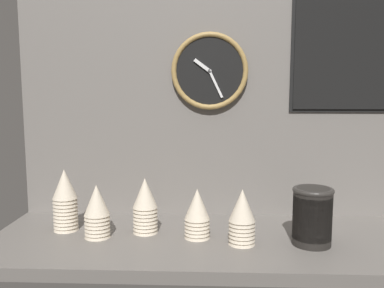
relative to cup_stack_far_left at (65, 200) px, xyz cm
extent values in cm
cube|color=slate|center=(56.82, -4.13, -13.01)|extent=(160.00, 56.00, 4.00)
cube|color=slate|center=(56.82, 22.37, 41.49)|extent=(160.00, 3.00, 105.00)
cone|color=beige|center=(0.00, 0.00, -5.77)|extent=(8.70, 8.70, 10.48)
cone|color=beige|center=(0.00, 0.00, -4.49)|extent=(8.70, 8.70, 10.48)
cone|color=beige|center=(0.00, 0.00, -3.21)|extent=(8.70, 8.70, 10.48)
cone|color=beige|center=(0.00, 0.00, -1.92)|extent=(8.70, 8.70, 10.48)
cone|color=beige|center=(0.00, 0.00, -0.64)|extent=(8.70, 8.70, 10.48)
cone|color=beige|center=(0.00, 0.00, 0.64)|extent=(8.70, 8.70, 10.48)
cone|color=beige|center=(0.00, 0.00, 1.92)|extent=(8.70, 8.70, 10.48)
cone|color=beige|center=(0.00, 0.00, 3.21)|extent=(8.70, 8.70, 10.48)
cone|color=beige|center=(0.00, 0.00, 4.49)|extent=(8.70, 8.70, 10.48)
cone|color=beige|center=(0.00, 0.00, 5.77)|extent=(8.70, 8.70, 10.48)
cone|color=beige|center=(46.98, -5.64, -5.77)|extent=(8.70, 8.70, 10.48)
cone|color=beige|center=(46.98, -5.64, -4.49)|extent=(8.70, 8.70, 10.48)
cone|color=beige|center=(46.98, -5.64, -3.21)|extent=(8.70, 8.70, 10.48)
cone|color=beige|center=(46.98, -5.64, -1.92)|extent=(8.70, 8.70, 10.48)
cone|color=beige|center=(46.98, -5.64, -0.64)|extent=(8.70, 8.70, 10.48)
cone|color=beige|center=(46.98, -5.64, 0.64)|extent=(8.70, 8.70, 10.48)
cone|color=beige|center=(28.72, -1.35, -5.77)|extent=(8.70, 8.70, 10.48)
cone|color=beige|center=(28.72, -1.35, -4.49)|extent=(8.70, 8.70, 10.48)
cone|color=beige|center=(28.72, -1.35, -3.21)|extent=(8.70, 8.70, 10.48)
cone|color=beige|center=(28.72, -1.35, -1.92)|extent=(8.70, 8.70, 10.48)
cone|color=beige|center=(28.72, -1.35, -0.64)|extent=(8.70, 8.70, 10.48)
cone|color=beige|center=(28.72, -1.35, 0.64)|extent=(8.70, 8.70, 10.48)
cone|color=beige|center=(28.72, -1.35, 1.92)|extent=(8.70, 8.70, 10.48)
cone|color=beige|center=(28.72, -1.35, 3.21)|extent=(8.70, 8.70, 10.48)
cone|color=beige|center=(13.16, -6.61, -5.77)|extent=(8.70, 8.70, 10.48)
cone|color=beige|center=(13.16, -6.61, -4.49)|extent=(8.70, 8.70, 10.48)
cone|color=beige|center=(13.16, -6.61, -3.21)|extent=(8.70, 8.70, 10.48)
cone|color=beige|center=(13.16, -6.61, -1.92)|extent=(8.70, 8.70, 10.48)
cone|color=beige|center=(13.16, -6.61, -0.64)|extent=(8.70, 8.70, 10.48)
cone|color=beige|center=(13.16, -6.61, 0.64)|extent=(8.70, 8.70, 10.48)
cone|color=beige|center=(13.16, -6.61, 1.92)|extent=(8.70, 8.70, 10.48)
cone|color=beige|center=(61.59, -10.85, -5.77)|extent=(8.70, 8.70, 10.48)
cone|color=beige|center=(61.59, -10.85, -4.49)|extent=(8.70, 8.70, 10.48)
cone|color=beige|center=(61.59, -10.85, -3.21)|extent=(8.70, 8.70, 10.48)
cone|color=beige|center=(61.59, -10.85, -1.92)|extent=(8.70, 8.70, 10.48)
cone|color=beige|center=(61.59, -10.85, -0.64)|extent=(8.70, 8.70, 10.48)
cone|color=beige|center=(61.59, -10.85, 0.64)|extent=(8.70, 8.70, 10.48)
cone|color=beige|center=(61.59, -10.85, 1.92)|extent=(8.70, 8.70, 10.48)
cylinder|color=black|center=(84.11, -10.20, -8.72)|extent=(12.40, 12.40, 4.59)
cylinder|color=black|center=(84.11, -10.20, -6.39)|extent=(12.40, 12.40, 4.59)
cylinder|color=black|center=(84.11, -10.20, -4.06)|extent=(12.40, 12.40, 4.59)
cylinder|color=black|center=(84.11, -10.20, -1.73)|extent=(12.40, 12.40, 4.59)
cylinder|color=black|center=(84.11, -10.20, 0.60)|extent=(12.40, 12.40, 4.59)
cylinder|color=black|center=(84.11, -10.20, 2.93)|extent=(12.40, 12.40, 4.59)
cylinder|color=black|center=(84.11, -10.20, 5.26)|extent=(12.40, 12.40, 4.59)
torus|color=#302D2A|center=(84.11, -10.20, 6.87)|extent=(13.06, 13.06, 1.65)
cylinder|color=black|center=(50.92, 19.77, 45.80)|extent=(28.54, 1.80, 28.54)
torus|color=#AD894C|center=(50.92, 18.96, 45.80)|extent=(29.38, 1.98, 29.38)
cube|color=white|center=(48.04, 18.47, 47.92)|extent=(6.51, 0.60, 5.26)
cube|color=white|center=(53.34, 18.47, 40.79)|extent=(5.66, 0.60, 10.41)
cylinder|color=white|center=(50.92, 18.47, 45.80)|extent=(1.43, 0.60, 1.43)
cube|color=black|center=(103.52, 20.49, 52.99)|extent=(43.78, 0.60, 45.59)
cube|color=black|center=(103.52, 20.07, 52.99)|extent=(41.38, 1.20, 43.19)
camera|label=1|loc=(50.81, -137.86, 38.15)|focal=38.00mm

